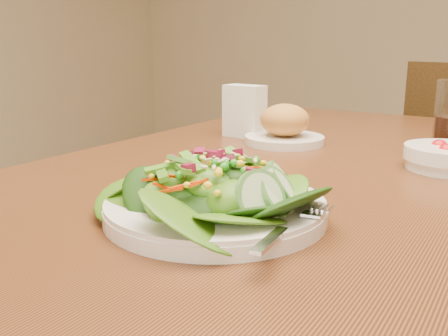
# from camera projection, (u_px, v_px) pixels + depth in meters

# --- Properties ---
(dining_table) EXTENTS (0.90, 1.40, 0.75)m
(dining_table) POSITION_uv_depth(u_px,v_px,m) (320.00, 216.00, 0.92)
(dining_table) COLOR brown
(dining_table) RESTS_ON ground_plane
(salad_plate) EXTENTS (0.28, 0.27, 0.08)m
(salad_plate) POSITION_uv_depth(u_px,v_px,m) (222.00, 196.00, 0.60)
(salad_plate) COLOR silver
(salad_plate) RESTS_ON dining_table
(bread_plate) EXTENTS (0.17, 0.17, 0.09)m
(bread_plate) POSITION_uv_depth(u_px,v_px,m) (285.00, 128.00, 1.06)
(bread_plate) COLOR silver
(bread_plate) RESTS_ON dining_table
(tomato_bowl) EXTENTS (0.15, 0.15, 0.05)m
(tomato_bowl) POSITION_uv_depth(u_px,v_px,m) (448.00, 157.00, 0.84)
(tomato_bowl) COLOR silver
(tomato_bowl) RESTS_ON dining_table
(napkin_holder) EXTENTS (0.09, 0.06, 0.12)m
(napkin_holder) POSITION_uv_depth(u_px,v_px,m) (244.00, 110.00, 1.13)
(napkin_holder) COLOR white
(napkin_holder) RESTS_ON dining_table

